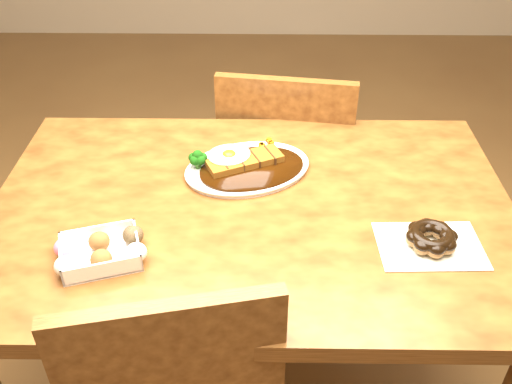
{
  "coord_description": "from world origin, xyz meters",
  "views": [
    {
      "loc": [
        0.02,
        -1.03,
        1.55
      ],
      "look_at": [
        0.01,
        -0.03,
        0.81
      ],
      "focal_mm": 40.0,
      "sensor_mm": 36.0,
      "label": 1
    }
  ],
  "objects_px": {
    "table": "(252,238)",
    "pon_de_ring": "(431,238)",
    "katsu_curry_plate": "(245,166)",
    "donut_box": "(100,251)",
    "chair_far": "(287,171)"
  },
  "relations": [
    {
      "from": "table",
      "to": "pon_de_ring",
      "type": "xyz_separation_m",
      "value": [
        0.37,
        -0.13,
        0.12
      ]
    },
    {
      "from": "chair_far",
      "to": "katsu_curry_plate",
      "type": "relative_size",
      "value": 2.39
    },
    {
      "from": "table",
      "to": "pon_de_ring",
      "type": "bearing_deg",
      "value": -19.68
    },
    {
      "from": "pon_de_ring",
      "to": "table",
      "type": "bearing_deg",
      "value": 160.32
    },
    {
      "from": "katsu_curry_plate",
      "to": "pon_de_ring",
      "type": "distance_m",
      "value": 0.48
    },
    {
      "from": "pon_de_ring",
      "to": "katsu_curry_plate",
      "type": "bearing_deg",
      "value": 145.25
    },
    {
      "from": "donut_box",
      "to": "table",
      "type": "bearing_deg",
      "value": 31.24
    },
    {
      "from": "donut_box",
      "to": "katsu_curry_plate",
      "type": "bearing_deg",
      "value": 48.86
    },
    {
      "from": "table",
      "to": "katsu_curry_plate",
      "type": "xyz_separation_m",
      "value": [
        -0.02,
        0.14,
        0.11
      ]
    },
    {
      "from": "donut_box",
      "to": "chair_far",
      "type": "bearing_deg",
      "value": 60.57
    },
    {
      "from": "table",
      "to": "donut_box",
      "type": "xyz_separation_m",
      "value": [
        -0.3,
        -0.18,
        0.12
      ]
    },
    {
      "from": "donut_box",
      "to": "pon_de_ring",
      "type": "bearing_deg",
      "value": 4.12
    },
    {
      "from": "table",
      "to": "donut_box",
      "type": "height_order",
      "value": "donut_box"
    },
    {
      "from": "table",
      "to": "katsu_curry_plate",
      "type": "relative_size",
      "value": 3.29
    },
    {
      "from": "chair_far",
      "to": "pon_de_ring",
      "type": "distance_m",
      "value": 0.78
    }
  ]
}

